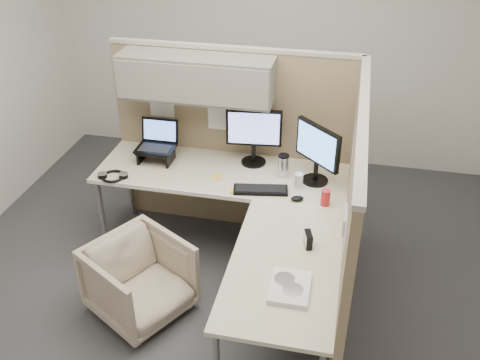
% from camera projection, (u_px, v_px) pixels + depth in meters
% --- Properties ---
extents(ground, '(4.50, 4.50, 0.00)m').
position_uv_depth(ground, '(221.00, 289.00, 4.14)').
color(ground, '#333337').
rests_on(ground, ground).
extents(partition_back, '(2.00, 0.36, 1.63)m').
position_uv_depth(partition_back, '(217.00, 113.00, 4.30)').
color(partition_back, '#907C5E').
rests_on(partition_back, ground).
extents(partition_right, '(0.07, 2.03, 1.63)m').
position_uv_depth(partition_right, '(349.00, 222.00, 3.49)').
color(partition_right, '#907C5E').
rests_on(partition_right, ground).
extents(desk, '(2.00, 1.98, 0.73)m').
position_uv_depth(desk, '(240.00, 208.00, 3.86)').
color(desk, beige).
rests_on(desk, ground).
extents(office_chair, '(0.81, 0.82, 0.63)m').
position_uv_depth(office_chair, '(140.00, 277.00, 3.78)').
color(office_chair, '#BCA896').
rests_on(office_chair, ground).
extents(monitor_left, '(0.44, 0.20, 0.47)m').
position_uv_depth(monitor_left, '(254.00, 132.00, 4.20)').
color(monitor_left, black).
rests_on(monitor_left, desk).
extents(monitor_right, '(0.35, 0.33, 0.47)m').
position_uv_depth(monitor_right, '(317.00, 150.00, 3.96)').
color(monitor_right, black).
rests_on(monitor_right, desk).
extents(laptop_station, '(0.31, 0.26, 0.32)m').
position_uv_depth(laptop_station, '(157.00, 146.00, 4.33)').
color(laptop_station, black).
rests_on(laptop_station, desk).
extents(keyboard, '(0.42, 0.20, 0.02)m').
position_uv_depth(keyboard, '(261.00, 190.00, 3.97)').
color(keyboard, black).
rests_on(keyboard, desk).
extents(mouse, '(0.11, 0.09, 0.03)m').
position_uv_depth(mouse, '(297.00, 199.00, 3.86)').
color(mouse, black).
rests_on(mouse, desk).
extents(travel_mug, '(0.09, 0.09, 0.19)m').
position_uv_depth(travel_mug, '(283.00, 166.00, 4.12)').
color(travel_mug, silver).
rests_on(travel_mug, desk).
extents(soda_can_green, '(0.07, 0.07, 0.12)m').
position_uv_depth(soda_can_green, '(326.00, 198.00, 3.79)').
color(soda_can_green, '#B21E1E').
rests_on(soda_can_green, desk).
extents(soda_can_silver, '(0.07, 0.07, 0.12)m').
position_uv_depth(soda_can_silver, '(299.00, 181.00, 3.99)').
color(soda_can_silver, silver).
rests_on(soda_can_silver, desk).
extents(sticky_note_b, '(0.08, 0.08, 0.01)m').
position_uv_depth(sticky_note_b, '(236.00, 190.00, 3.98)').
color(sticky_note_b, gold).
rests_on(sticky_note_b, desk).
extents(sticky_note_d, '(0.08, 0.08, 0.01)m').
position_uv_depth(sticky_note_d, '(217.00, 177.00, 4.15)').
color(sticky_note_d, gold).
rests_on(sticky_note_d, desk).
extents(headphones, '(0.23, 0.22, 0.03)m').
position_uv_depth(headphones, '(113.00, 176.00, 4.14)').
color(headphones, black).
rests_on(headphones, desk).
extents(paper_stack, '(0.23, 0.29, 0.03)m').
position_uv_depth(paper_stack, '(290.00, 287.00, 3.07)').
color(paper_stack, white).
rests_on(paper_stack, desk).
extents(desk_clock, '(0.07, 0.11, 0.10)m').
position_uv_depth(desk_clock, '(308.00, 240.00, 3.40)').
color(desk_clock, black).
rests_on(desk_clock, desk).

